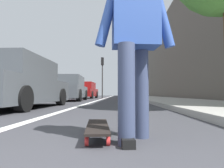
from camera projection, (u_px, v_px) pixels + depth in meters
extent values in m
plane|color=#38383D|center=(115.00, 101.00, 10.48)|extent=(80.00, 80.00, 0.00)
cube|color=silver|center=(106.00, 98.00, 20.50)|extent=(52.00, 0.16, 0.01)
cube|color=#9E9B93|center=(149.00, 98.00, 18.35)|extent=(52.00, 3.20, 0.12)
cube|color=#5D564C|center=(166.00, 60.00, 22.47)|extent=(40.00, 1.20, 8.74)
cylinder|color=red|center=(90.00, 128.00, 2.12)|extent=(0.07, 0.04, 0.07)
cylinder|color=red|center=(105.00, 128.00, 2.13)|extent=(0.07, 0.04, 0.07)
cylinder|color=red|center=(87.00, 141.00, 1.52)|extent=(0.07, 0.04, 0.07)
cylinder|color=red|center=(108.00, 141.00, 1.54)|extent=(0.07, 0.04, 0.07)
cube|color=silver|center=(98.00, 124.00, 2.13)|extent=(0.07, 0.13, 0.02)
cube|color=silver|center=(98.00, 135.00, 1.53)|extent=(0.07, 0.13, 0.02)
cube|color=black|center=(98.00, 126.00, 1.83)|extent=(0.86, 0.29, 0.02)
cylinder|color=#384260|center=(126.00, 94.00, 1.56)|extent=(0.14, 0.14, 0.82)
cylinder|color=#384260|center=(141.00, 94.00, 1.83)|extent=(0.14, 0.14, 0.82)
cube|color=black|center=(127.00, 141.00, 1.54)|extent=(0.27, 0.13, 0.07)
cube|color=#2D4C99|center=(135.00, 14.00, 1.72)|extent=(0.28, 0.42, 0.60)
cylinder|color=#2D4C99|center=(108.00, 13.00, 1.70)|extent=(0.12, 0.24, 0.60)
cylinder|color=#2D4C99|center=(162.00, 15.00, 1.74)|extent=(0.12, 0.24, 0.60)
cube|color=#4C5156|center=(17.00, 90.00, 5.70)|extent=(4.33, 1.93, 0.70)
cube|color=#4C5156|center=(15.00, 68.00, 5.59)|extent=(2.39, 1.75, 0.60)
cube|color=#4C606B|center=(34.00, 72.00, 6.77)|extent=(0.07, 1.64, 0.51)
cylinder|color=black|center=(13.00, 97.00, 7.07)|extent=(0.60, 0.23, 0.60)
cylinder|color=black|center=(61.00, 97.00, 6.97)|extent=(0.60, 0.23, 0.60)
cylinder|color=black|center=(23.00, 99.00, 4.32)|extent=(0.60, 0.23, 0.60)
cube|color=#4C5156|center=(68.00, 92.00, 11.77)|extent=(4.40, 2.10, 0.70)
cube|color=#4C5156|center=(67.00, 81.00, 11.65)|extent=(2.46, 1.86, 0.60)
cube|color=#4C606B|center=(71.00, 82.00, 12.84)|extent=(0.12, 1.67, 0.51)
cylinder|color=black|center=(59.00, 95.00, 13.08)|extent=(0.68, 0.25, 0.67)
cylinder|color=black|center=(85.00, 95.00, 13.11)|extent=(0.68, 0.25, 0.67)
cylinder|color=black|center=(46.00, 95.00, 10.41)|extent=(0.68, 0.25, 0.67)
cylinder|color=black|center=(79.00, 95.00, 10.43)|extent=(0.68, 0.25, 0.67)
cube|color=maroon|center=(86.00, 93.00, 18.04)|extent=(4.30, 1.92, 0.70)
cube|color=maroon|center=(85.00, 86.00, 17.92)|extent=(2.39, 1.70, 0.60)
cube|color=#4C606B|center=(88.00, 86.00, 19.08)|extent=(0.11, 1.53, 0.51)
cylinder|color=black|center=(80.00, 95.00, 19.40)|extent=(0.66, 0.25, 0.65)
cylinder|color=black|center=(96.00, 95.00, 19.27)|extent=(0.66, 0.25, 0.65)
cylinder|color=black|center=(73.00, 95.00, 16.79)|extent=(0.66, 0.25, 0.65)
cylinder|color=black|center=(92.00, 95.00, 16.66)|extent=(0.66, 0.25, 0.65)
cylinder|color=#2D2D2D|center=(102.00, 81.00, 20.18)|extent=(0.12, 0.12, 3.43)
cube|color=black|center=(102.00, 61.00, 20.29)|extent=(0.24, 0.28, 0.80)
sphere|color=#360606|center=(103.00, 59.00, 20.43)|extent=(0.16, 0.16, 0.16)
sphere|color=gold|center=(102.00, 62.00, 20.42)|extent=(0.16, 0.16, 0.16)
sphere|color=black|center=(102.00, 64.00, 20.41)|extent=(0.16, 0.16, 0.16)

